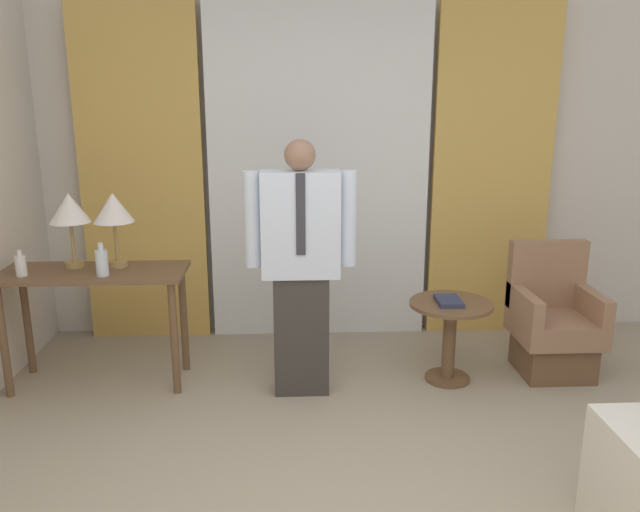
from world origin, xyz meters
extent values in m
cube|color=beige|center=(0.00, 2.98, 1.35)|extent=(10.00, 0.06, 2.70)
cube|color=white|center=(0.00, 2.85, 1.29)|extent=(1.69, 0.06, 2.58)
cube|color=gold|center=(-1.35, 2.85, 1.29)|extent=(0.93, 0.06, 2.58)
cube|color=gold|center=(1.35, 2.85, 1.29)|extent=(0.93, 0.06, 2.58)
cube|color=brown|center=(-1.50, 1.99, 0.77)|extent=(1.19, 0.48, 0.03)
cylinder|color=brown|center=(-2.04, 1.81, 0.38)|extent=(0.05, 0.05, 0.75)
cylinder|color=brown|center=(-0.97, 1.81, 0.38)|extent=(0.05, 0.05, 0.75)
cylinder|color=brown|center=(-2.04, 2.17, 0.38)|extent=(0.05, 0.05, 0.75)
cylinder|color=brown|center=(-0.97, 2.17, 0.38)|extent=(0.05, 0.05, 0.75)
cylinder|color=#9E7F47|center=(-1.64, 2.08, 0.80)|extent=(0.12, 0.12, 0.04)
cylinder|color=#9E7F47|center=(-1.64, 2.08, 0.95)|extent=(0.02, 0.02, 0.26)
cone|color=silver|center=(-1.64, 2.08, 1.18)|extent=(0.26, 0.26, 0.19)
cylinder|color=#9E7F47|center=(-1.37, 2.08, 0.80)|extent=(0.12, 0.12, 0.04)
cylinder|color=#9E7F47|center=(-1.37, 2.08, 0.95)|extent=(0.02, 0.02, 0.26)
cone|color=silver|center=(-1.37, 2.08, 1.18)|extent=(0.26, 0.26, 0.19)
cylinder|color=silver|center=(-1.91, 1.88, 0.85)|extent=(0.07, 0.07, 0.13)
cylinder|color=silver|center=(-1.91, 1.88, 0.93)|extent=(0.03, 0.03, 0.04)
cylinder|color=silver|center=(-1.40, 1.86, 0.87)|extent=(0.08, 0.08, 0.16)
cylinder|color=silver|center=(-1.40, 1.86, 0.97)|extent=(0.03, 0.03, 0.05)
cube|color=#38332D|center=(-0.16, 1.80, 0.39)|extent=(0.35, 0.18, 0.79)
cube|color=silver|center=(-0.16, 1.80, 1.11)|extent=(0.48, 0.22, 0.65)
cube|color=#333338|center=(-0.16, 1.69, 1.19)|extent=(0.06, 0.01, 0.49)
cylinder|color=silver|center=(-0.46, 1.80, 1.15)|extent=(0.11, 0.11, 0.59)
cylinder|color=silver|center=(0.13, 1.80, 1.15)|extent=(0.11, 0.11, 0.59)
sphere|color=#936B51|center=(-0.16, 1.80, 1.53)|extent=(0.19, 0.19, 0.19)
cube|color=brown|center=(1.58, 1.99, 0.13)|extent=(0.46, 0.44, 0.26)
cube|color=#936B4C|center=(1.58, 1.99, 0.34)|extent=(0.54, 0.52, 0.16)
cube|color=#936B4C|center=(1.58, 2.21, 0.66)|extent=(0.54, 0.10, 0.48)
cube|color=#936B4C|center=(1.36, 1.99, 0.51)|extent=(0.08, 0.52, 0.18)
cube|color=#936B4C|center=(1.81, 1.99, 0.51)|extent=(0.08, 0.52, 0.18)
cylinder|color=brown|center=(0.83, 1.91, 0.01)|extent=(0.30, 0.30, 0.02)
cylinder|color=brown|center=(0.83, 1.91, 0.26)|extent=(0.09, 0.09, 0.53)
cylinder|color=brown|center=(0.83, 1.91, 0.54)|extent=(0.55, 0.55, 0.02)
cube|color=#2D334C|center=(0.81, 1.90, 0.57)|extent=(0.16, 0.23, 0.03)
camera|label=1|loc=(-0.22, -1.95, 1.88)|focal=35.00mm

